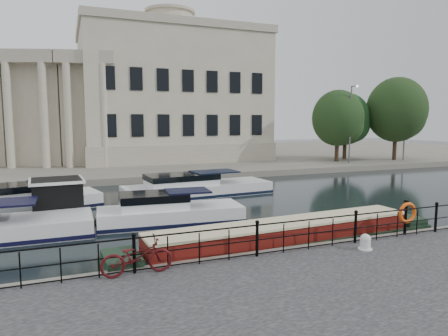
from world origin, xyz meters
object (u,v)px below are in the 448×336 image
(narrowboat, at_px, (286,242))
(bicycle, at_px, (137,256))
(mooring_bollard, at_px, (365,242))
(harbour_hut, at_px, (57,202))
(life_ring_post, at_px, (407,213))

(narrowboat, bearing_deg, bicycle, -167.64)
(mooring_bollard, bearing_deg, harbour_hut, 133.51)
(bicycle, bearing_deg, harbour_hut, 12.04)
(life_ring_post, relative_size, harbour_hut, 0.38)
(bicycle, xyz_separation_m, narrowboat, (5.92, 1.64, -0.73))
(narrowboat, distance_m, harbour_hut, 11.79)
(narrowboat, xyz_separation_m, harbour_hut, (-8.24, 8.42, 0.59))
(narrowboat, height_order, harbour_hut, harbour_hut)
(bicycle, relative_size, life_ring_post, 1.51)
(mooring_bollard, height_order, life_ring_post, life_ring_post)
(mooring_bollard, bearing_deg, narrowboat, 129.93)
(mooring_bollard, distance_m, harbour_hut, 14.66)
(mooring_bollard, bearing_deg, life_ring_post, 16.96)
(harbour_hut, bearing_deg, life_ring_post, -41.37)
(bicycle, height_order, harbour_hut, harbour_hut)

